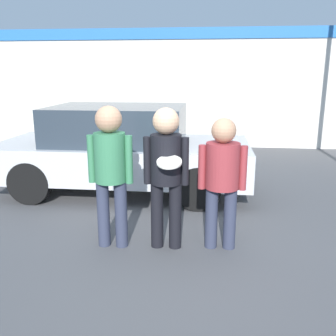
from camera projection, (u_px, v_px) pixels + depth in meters
ground_plane at (169, 247)px, 4.60m from camera, size 56.00×56.00×0.00m
storefront_building at (194, 88)px, 10.58m from camera, size 24.00×0.22×3.27m
person_left at (110, 164)px, 4.39m from camera, size 0.54×0.37×1.72m
person_middle_with_frisbee at (166, 166)px, 4.36m from camera, size 0.53×0.58×1.70m
person_right at (222, 173)px, 4.37m from camera, size 0.57×0.40×1.59m
parked_car_near at (122, 149)px, 6.65m from camera, size 4.39×1.96×1.52m
shrub at (62, 130)px, 10.62m from camera, size 0.97×0.97×0.97m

